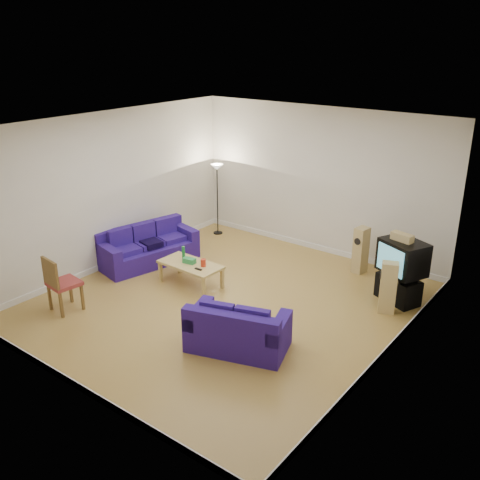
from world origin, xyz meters
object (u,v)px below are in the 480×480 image
Objects in this scene: tv_stand at (398,289)px; television at (403,257)px; coffee_table at (191,266)px; sofa_three_seat at (147,249)px; sofa_loveseat at (237,333)px.

television is at bearing -15.66° from tv_stand.
television is (0.02, -0.02, 0.64)m from tv_stand.
sofa_three_seat is at bearing 169.91° from coffee_table.
tv_stand is (3.46, 1.79, -0.16)m from coffee_table.
tv_stand is (4.95, 1.53, -0.06)m from sofa_three_seat.
sofa_loveseat reaches higher than coffee_table.
television reaches higher than sofa_three_seat.
sofa_three_seat is 3.91m from sofa_loveseat.
coffee_table is at bearing 92.85° from sofa_three_seat.
sofa_loveseat is (3.59, -1.53, -0.01)m from sofa_three_seat.
sofa_loveseat is at bearing -89.43° from television.
coffee_table is 3.94m from television.
sofa_three_seat is at bearing -139.08° from tv_stand.
sofa_loveseat is 1.79× the size of television.
sofa_loveseat is 1.35× the size of coffee_table.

